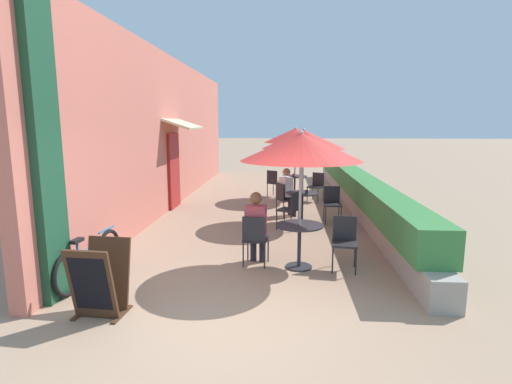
{
  "coord_description": "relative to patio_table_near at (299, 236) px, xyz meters",
  "views": [
    {
      "loc": [
        0.7,
        -4.38,
        2.37
      ],
      "look_at": [
        0.15,
        3.54,
        1.0
      ],
      "focal_mm": 28.0,
      "sensor_mm": 36.0,
      "label": 1
    }
  ],
  "objects": [
    {
      "name": "cafe_chair_mid_left",
      "position": [
        -0.1,
        2.39,
        -0.02
      ],
      "size": [
        0.54,
        0.54,
        0.87
      ],
      "rotation": [
        0.0,
        0.0,
        7.35
      ],
      "color": "#232328",
      "rests_on": "ground_plane"
    },
    {
      "name": "patio_table_mid",
      "position": [
        0.18,
        3.06,
        0.0
      ],
      "size": [
        0.78,
        0.78,
        0.73
      ],
      "color": "#28282D",
      "rests_on": "ground_plane"
    },
    {
      "name": "cafe_facade_wall",
      "position": [
        -3.52,
        5.23,
        1.56
      ],
      "size": [
        0.98,
        14.72,
        4.2
      ],
      "color": "#C66B5B",
      "rests_on": "ground_plane"
    },
    {
      "name": "cafe_chair_mid_back",
      "position": [
        -0.26,
        3.65,
        -0.02
      ],
      "size": [
        0.55,
        0.55,
        0.87
      ],
      "rotation": [
        0.0,
        0.0,
        11.54
      ],
      "color": "#232328",
      "rests_on": "ground_plane"
    },
    {
      "name": "cafe_chair_near_left",
      "position": [
        0.73,
        -0.01,
        -0.02
      ],
      "size": [
        0.45,
        0.45,
        0.87
      ],
      "rotation": [
        0.0,
        0.0,
        9.3
      ],
      "color": "#232328",
      "rests_on": "ground_plane"
    },
    {
      "name": "menu_board",
      "position": [
        -2.53,
        -1.82,
        -0.08
      ],
      "size": [
        0.62,
        0.67,
        0.93
      ],
      "rotation": [
        0.0,
        0.0,
        -0.07
      ],
      "color": "#422819",
      "rests_on": "ground_plane"
    },
    {
      "name": "patio_umbrella_far",
      "position": [
        0.08,
        6.13,
        1.47
      ],
      "size": [
        1.95,
        1.95,
        2.27
      ],
      "color": "#B7B7BC",
      "rests_on": "ground_plane"
    },
    {
      "name": "planter_hedge",
      "position": [
        1.78,
        5.26,
        0.0
      ],
      "size": [
        0.6,
        13.72,
        1.01
      ],
      "color": "gray",
      "rests_on": "ground_plane"
    },
    {
      "name": "coffee_cup_far",
      "position": [
        0.04,
        5.99,
        0.25
      ],
      "size": [
        0.07,
        0.07,
        0.09
      ],
      "color": "#B73D3D",
      "rests_on": "patio_table_far"
    },
    {
      "name": "bicycle_leaning",
      "position": [
        -3.17,
        -0.8,
        -0.19
      ],
      "size": [
        0.22,
        1.73,
        0.75
      ],
      "rotation": [
        0.0,
        0.0,
        -0.09
      ],
      "color": "black",
      "rests_on": "ground_plane"
    },
    {
      "name": "cafe_chair_far_left",
      "position": [
        -0.58,
        6.44,
        -0.02
      ],
      "size": [
        0.55,
        0.55,
        0.87
      ],
      "rotation": [
        0.0,
        0.0,
        5.74
      ],
      "color": "#232328",
      "rests_on": "ground_plane"
    },
    {
      "name": "cafe_chair_near_right",
      "position": [
        -0.73,
        0.01,
        -0.02
      ],
      "size": [
        0.45,
        0.45,
        0.87
      ],
      "rotation": [
        0.0,
        0.0,
        12.44
      ],
      "color": "#232328",
      "rests_on": "ground_plane"
    },
    {
      "name": "seated_patron_near_right",
      "position": [
        -0.72,
        0.13,
        0.15
      ],
      "size": [
        0.37,
        0.44,
        1.25
      ],
      "rotation": [
        0.0,
        0.0,
        12.44
      ],
      "color": "#23232D",
      "rests_on": "ground_plane"
    },
    {
      "name": "cafe_chair_mid_right",
      "position": [
        0.91,
        3.15,
        -0.02
      ],
      "size": [
        0.41,
        0.41,
        0.87
      ],
      "rotation": [
        0.0,
        0.0,
        9.45
      ],
      "color": "#232328",
      "rests_on": "ground_plane"
    },
    {
      "name": "ground_plane",
      "position": [
        -0.97,
        -2.0,
        -0.53
      ],
      "size": [
        120.0,
        120.0,
        0.0
      ],
      "primitive_type": "plane",
      "color": "#9E7F66"
    },
    {
      "name": "seated_patron_mid_back",
      "position": [
        -0.17,
        3.7,
        0.15
      ],
      "size": [
        0.51,
        0.48,
        1.25
      ],
      "rotation": [
        0.0,
        0.0,
        11.54
      ],
      "color": "#23232D",
      "rests_on": "ground_plane"
    },
    {
      "name": "cafe_chair_far_right",
      "position": [
        0.75,
        5.82,
        -0.02
      ],
      "size": [
        0.55,
        0.55,
        0.87
      ],
      "rotation": [
        0.0,
        0.0,
        8.88
      ],
      "color": "#232328",
      "rests_on": "ground_plane"
    },
    {
      "name": "coffee_cup_mid",
      "position": [
        0.28,
        2.93,
        0.25
      ],
      "size": [
        0.07,
        0.07,
        0.09
      ],
      "color": "#232328",
      "rests_on": "patio_table_mid"
    },
    {
      "name": "patio_umbrella_near",
      "position": [
        0.0,
        -0.0,
        1.47
      ],
      "size": [
        1.95,
        1.95,
        2.27
      ],
      "color": "#B7B7BC",
      "rests_on": "ground_plane"
    },
    {
      "name": "patio_table_near",
      "position": [
        0.0,
        0.0,
        0.0
      ],
      "size": [
        0.78,
        0.78,
        0.73
      ],
      "color": "#28282D",
      "rests_on": "ground_plane"
    },
    {
      "name": "patio_table_far",
      "position": [
        0.08,
        6.13,
        0.0
      ],
      "size": [
        0.78,
        0.78,
        0.73
      ],
      "color": "#28282D",
      "rests_on": "ground_plane"
    },
    {
      "name": "patio_umbrella_mid",
      "position": [
        0.18,
        3.06,
        1.47
      ],
      "size": [
        1.95,
        1.95,
        2.27
      ],
      "color": "#B7B7BC",
      "rests_on": "ground_plane"
    }
  ]
}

